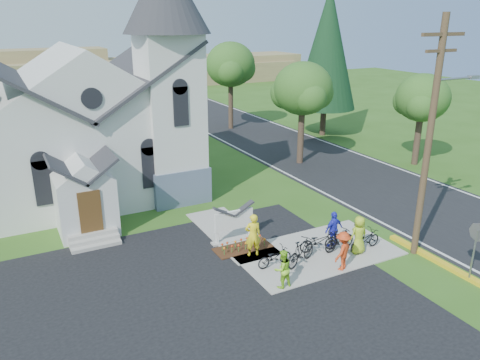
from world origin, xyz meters
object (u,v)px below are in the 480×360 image
bike_1 (301,252)px  utility_pole (431,133)px  cyclist_4 (359,235)px  bike_4 (365,240)px  cyclist_0 (253,235)px  bike_0 (275,257)px  bike_3 (340,240)px  stop_sign (477,240)px  bike_2 (319,241)px  cyclist_3 (343,251)px  cyclist_1 (282,269)px  cyclist_2 (334,229)px  church_sign (234,220)px

bike_1 → utility_pole: bearing=-127.3°
cyclist_4 → bike_4: bearing=-166.4°
cyclist_0 → bike_0: cyclist_0 is taller
bike_3 → bike_4: bearing=-118.0°
bike_4 → stop_sign: bearing=-159.4°
bike_2 → cyclist_3: cyclist_3 is taller
cyclist_1 → bike_1: cyclist_1 is taller
bike_2 → cyclist_1: bearing=131.2°
cyclist_2 → cyclist_0: bearing=-21.8°
bike_3 → bike_2: bearing=63.3°
stop_sign → bike_3: 5.40m
cyclist_1 → cyclist_3: (2.88, 0.00, 0.06)m
bike_0 → cyclist_1: size_ratio=1.03×
bike_1 → cyclist_3: (1.24, -1.12, 0.26)m
church_sign → bike_3: bearing=-39.8°
bike_1 → bike_2: (1.34, 0.58, -0.09)m
cyclist_0 → cyclist_1: cyclist_0 is taller
utility_pole → bike_1: size_ratio=5.36×
bike_0 → cyclist_1: bearing=158.0°
utility_pole → cyclist_3: size_ratio=6.07×
cyclist_4 → bike_2: bearing=-30.5°
stop_sign → cyclist_0: (-6.57, 5.71, -0.77)m
cyclist_0 → bike_1: cyclist_0 is taller
stop_sign → cyclist_3: size_ratio=1.51×
utility_pole → cyclist_1: (-6.73, 0.30, -4.59)m
church_sign → utility_pole: 9.18m
church_sign → bike_0: bearing=-82.1°
bike_0 → cyclist_2: cyclist_2 is taller
bike_1 → bike_3: (2.20, 0.23, -0.06)m
church_sign → cyclist_3: bearing=-58.3°
cyclist_1 → cyclist_2: bearing=-160.0°
stop_sign → cyclist_2: stop_sign is taller
bike_0 → cyclist_4: cyclist_4 is taller
utility_pole → cyclist_0: size_ratio=5.20×
bike_0 → bike_4: bike_4 is taller
cyclist_3 → church_sign: bearing=-83.3°
utility_pole → cyclist_4: utility_pole is taller
church_sign → utility_pole: utility_pole is taller
bike_2 → cyclist_3: (-0.09, -1.70, 0.35)m
utility_pole → cyclist_0: 8.40m
stop_sign → bike_4: (-1.92, 3.89, -1.28)m
bike_1 → cyclist_4: bearing=-118.4°
cyclist_1 → bike_2: cyclist_1 is taller
utility_pole → cyclist_4: size_ratio=5.84×
cyclist_3 → cyclist_0: bearing=-70.5°
cyclist_1 → cyclist_2: 4.19m
cyclist_1 → cyclist_4: (4.40, 0.79, 0.09)m
bike_3 → cyclist_4: bearing=-138.6°
cyclist_0 → bike_3: size_ratio=1.16×
church_sign → bike_2: bearing=-43.9°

